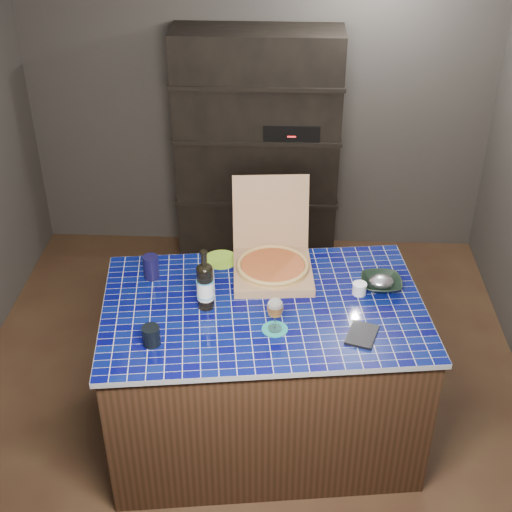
{
  "coord_description": "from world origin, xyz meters",
  "views": [
    {
      "loc": [
        0.21,
        -3.36,
        3.11
      ],
      "look_at": [
        0.06,
        0.0,
        0.95
      ],
      "focal_mm": 50.0,
      "sensor_mm": 36.0,
      "label": 1
    }
  ],
  "objects_px": {
    "pizza_box": "(272,263)",
    "bowl": "(381,283)",
    "wine_glass": "(275,308)",
    "mead_bottle": "(205,285)",
    "dvd_case": "(362,335)",
    "kitchen_island": "(263,371)"
  },
  "relations": [
    {
      "from": "dvd_case",
      "to": "bowl",
      "type": "xyz_separation_m",
      "value": [
        0.13,
        0.42,
        0.02
      ]
    },
    {
      "from": "kitchen_island",
      "to": "mead_bottle",
      "type": "xyz_separation_m",
      "value": [
        -0.3,
        -0.03,
        0.59
      ]
    },
    {
      "from": "mead_bottle",
      "to": "kitchen_island",
      "type": "bearing_deg",
      "value": 5.06
    },
    {
      "from": "wine_glass",
      "to": "bowl",
      "type": "height_order",
      "value": "wine_glass"
    },
    {
      "from": "dvd_case",
      "to": "bowl",
      "type": "bearing_deg",
      "value": 89.74
    },
    {
      "from": "kitchen_island",
      "to": "wine_glass",
      "type": "relative_size",
      "value": 9.67
    },
    {
      "from": "mead_bottle",
      "to": "wine_glass",
      "type": "relative_size",
      "value": 1.85
    },
    {
      "from": "mead_bottle",
      "to": "bowl",
      "type": "xyz_separation_m",
      "value": [
        0.92,
        0.21,
        -0.11
      ]
    },
    {
      "from": "kitchen_island",
      "to": "bowl",
      "type": "distance_m",
      "value": 0.81
    },
    {
      "from": "pizza_box",
      "to": "bowl",
      "type": "xyz_separation_m",
      "value": [
        0.58,
        -0.12,
        -0.04
      ]
    },
    {
      "from": "mead_bottle",
      "to": "bowl",
      "type": "height_order",
      "value": "mead_bottle"
    },
    {
      "from": "bowl",
      "to": "wine_glass",
      "type": "bearing_deg",
      "value": -145.34
    },
    {
      "from": "mead_bottle",
      "to": "bowl",
      "type": "bearing_deg",
      "value": 13.09
    },
    {
      "from": "kitchen_island",
      "to": "pizza_box",
      "type": "height_order",
      "value": "pizza_box"
    },
    {
      "from": "kitchen_island",
      "to": "bowl",
      "type": "xyz_separation_m",
      "value": [
        0.62,
        0.19,
        0.48
      ]
    },
    {
      "from": "kitchen_island",
      "to": "dvd_case",
      "type": "height_order",
      "value": "dvd_case"
    },
    {
      "from": "pizza_box",
      "to": "wine_glass",
      "type": "xyz_separation_m",
      "value": [
        0.03,
        -0.5,
        0.06
      ]
    },
    {
      "from": "mead_bottle",
      "to": "pizza_box",
      "type": "bearing_deg",
      "value": 44.63
    },
    {
      "from": "kitchen_island",
      "to": "dvd_case",
      "type": "distance_m",
      "value": 0.71
    },
    {
      "from": "mead_bottle",
      "to": "wine_glass",
      "type": "distance_m",
      "value": 0.4
    },
    {
      "from": "mead_bottle",
      "to": "bowl",
      "type": "relative_size",
      "value": 1.56
    },
    {
      "from": "dvd_case",
      "to": "pizza_box",
      "type": "bearing_deg",
      "value": 147.72
    }
  ]
}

